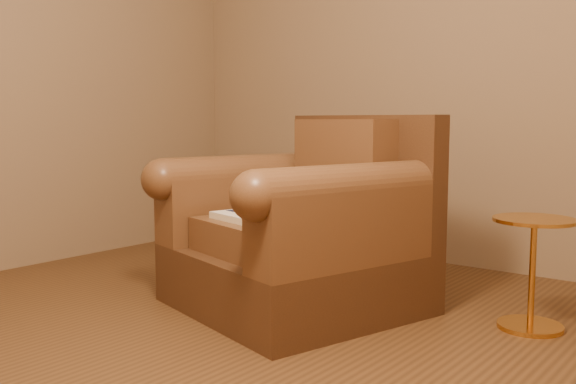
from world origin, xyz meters
The scene contains 5 objects.
floor centered at (0.00, 0.00, 0.00)m, with size 4.00×4.00×0.00m, color brown.
armchair centered at (-0.16, 0.71, 0.36)m, with size 1.25×1.21×0.92m.
teddy_bear centered at (-0.10, 0.78, 0.53)m, with size 0.17×0.20×0.24m.
guidebook centered at (-0.24, 0.45, 0.46)m, with size 0.45×0.33×0.03m.
side_table centered at (0.83, 1.03, 0.26)m, with size 0.34×0.34×0.48m.
Camera 1 is at (1.66, -1.73, 0.90)m, focal length 40.00 mm.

